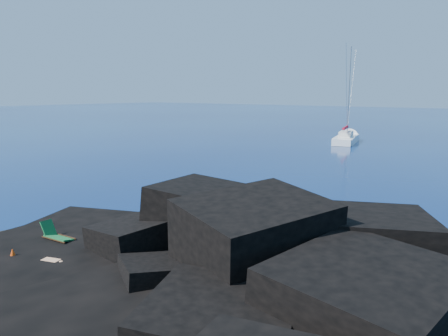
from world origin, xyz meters
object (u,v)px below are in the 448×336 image
object	(u,v)px
deck_chair	(59,233)
marker_cone	(13,255)
sunbather	(51,262)
sailboat	(346,143)

from	to	relation	value
deck_chair	marker_cone	bearing A→B (deg)	-87.62
deck_chair	sunbather	distance (m)	2.56
deck_chair	marker_cone	size ratio (longest dim) A/B	2.81
deck_chair	sailboat	bearing A→B (deg)	92.42
sailboat	marker_cone	xyz separation A→B (m)	(7.08, -51.81, 0.64)
sunbather	marker_cone	world-z (taller)	marker_cone
deck_chair	sunbather	world-z (taller)	deck_chair
marker_cone	sailboat	bearing A→B (deg)	97.78
sunbather	marker_cone	xyz separation A→B (m)	(-1.67, -0.68, 0.10)
sunbather	sailboat	bearing A→B (deg)	81.74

